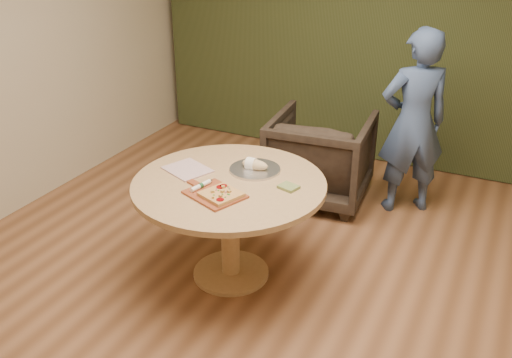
{
  "coord_description": "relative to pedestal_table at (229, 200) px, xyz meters",
  "views": [
    {
      "loc": [
        1.3,
        -2.62,
        2.44
      ],
      "look_at": [
        -0.1,
        0.25,
        0.88
      ],
      "focal_mm": 40.0,
      "sensor_mm": 36.0,
      "label": 1
    }
  ],
  "objects": [
    {
      "name": "bread_roll",
      "position": [
        0.07,
        0.24,
        0.18
      ],
      "size": [
        0.19,
        0.09,
        0.09
      ],
      "color": "#DEC187",
      "rests_on": "serving_tray"
    },
    {
      "name": "person_standing",
      "position": [
        0.89,
        1.56,
        0.18
      ],
      "size": [
        0.69,
        0.63,
        1.58
      ],
      "primitive_type": "imported",
      "rotation": [
        0.0,
        0.0,
        3.71
      ],
      "color": "#3C527B",
      "rests_on": "ground"
    },
    {
      "name": "armchair",
      "position": [
        0.15,
        1.42,
        -0.18
      ],
      "size": [
        0.9,
        0.86,
        0.86
      ],
      "primitive_type": "imported",
      "rotation": [
        0.0,
        0.0,
        3.23
      ],
      "color": "black",
      "rests_on": "ground"
    },
    {
      "name": "green_packet",
      "position": [
        0.4,
        0.08,
        0.15
      ],
      "size": [
        0.14,
        0.13,
        0.02
      ],
      "primitive_type": "cube",
      "rotation": [
        0.0,
        0.0,
        -0.27
      ],
      "color": "#576A2F",
      "rests_on": "pedestal_table"
    },
    {
      "name": "pedestal_table",
      "position": [
        0.0,
        0.0,
        0.0
      ],
      "size": [
        1.31,
        1.31,
        0.75
      ],
      "rotation": [
        0.0,
        0.0,
        -0.23
      ],
      "color": "tan",
      "rests_on": "ground"
    },
    {
      "name": "cutlery_roll",
      "position": [
        -0.11,
        -0.18,
        0.17
      ],
      "size": [
        0.07,
        0.2,
        0.03
      ],
      "rotation": [
        0.0,
        0.0,
        -0.22
      ],
      "color": "white",
      "rests_on": "pizza_paddle"
    },
    {
      "name": "serving_tray",
      "position": [
        0.08,
        0.24,
        0.15
      ],
      "size": [
        0.36,
        0.36,
        0.02
      ],
      "color": "silver",
      "rests_on": "pedestal_table"
    },
    {
      "name": "newspaper",
      "position": [
        -0.35,
        0.03,
        0.15
      ],
      "size": [
        0.37,
        0.35,
        0.01
      ],
      "primitive_type": "cube",
      "rotation": [
        0.0,
        0.0,
        -0.4
      ],
      "color": "white",
      "rests_on": "pedestal_table"
    },
    {
      "name": "curtain",
      "position": [
        0.36,
        2.53,
        0.79
      ],
      "size": [
        4.8,
        0.14,
        2.78
      ],
      "primitive_type": "cube",
      "color": "#283116",
      "rests_on": "ground"
    },
    {
      "name": "flatbread_pizza",
      "position": [
        0.07,
        -0.23,
        0.17
      ],
      "size": [
        0.29,
        0.29,
        0.04
      ],
      "rotation": [
        0.0,
        0.0,
        -0.37
      ],
      "color": "tan",
      "rests_on": "pizza_paddle"
    },
    {
      "name": "pizza_paddle",
      "position": [
        0.0,
        -0.21,
        0.15
      ],
      "size": [
        0.47,
        0.39,
        0.01
      ],
      "rotation": [
        0.0,
        0.0,
        -0.37
      ],
      "color": "#974626",
      "rests_on": "pedestal_table"
    },
    {
      "name": "room_shell",
      "position": [
        0.36,
        -0.37,
        0.79
      ],
      "size": [
        5.04,
        6.04,
        2.84
      ],
      "color": "#8E5C39",
      "rests_on": "ground"
    }
  ]
}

